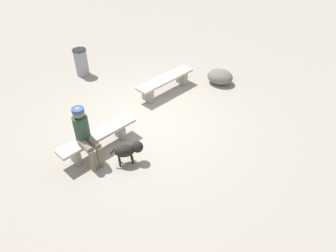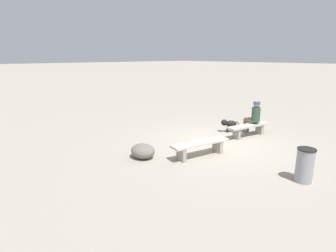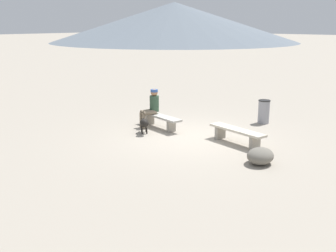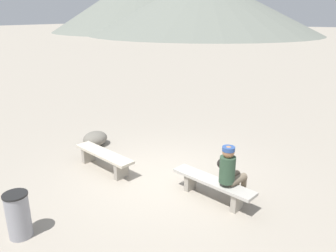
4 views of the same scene
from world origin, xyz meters
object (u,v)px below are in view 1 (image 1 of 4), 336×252
(dog, at_px, (129,150))
(boulder, at_px, (220,77))
(seated_person, at_px, (84,132))
(trash_bin, at_px, (81,62))
(bench_right, at_px, (98,138))
(bench_left, at_px, (165,82))

(dog, height_order, boulder, dog)
(seated_person, relative_size, trash_bin, 1.55)
(bench_right, bearing_deg, boulder, 179.03)
(seated_person, bearing_deg, boulder, -173.86)
(dog, height_order, trash_bin, trash_bin)
(bench_right, bearing_deg, bench_left, -165.76)
(boulder, bearing_deg, trash_bin, -63.65)
(seated_person, height_order, boulder, seated_person)
(bench_right, xyz_separation_m, boulder, (-4.07, 0.89, -0.12))
(dog, xyz_separation_m, trash_bin, (-2.19, -3.60, 0.07))
(bench_left, relative_size, bench_right, 1.00)
(seated_person, bearing_deg, dog, 134.57)
(bench_left, relative_size, boulder, 2.52)
(bench_right, bearing_deg, dog, 105.43)
(bench_right, height_order, dog, dog)
(boulder, bearing_deg, bench_right, -12.35)
(bench_right, distance_m, trash_bin, 3.59)
(bench_left, height_order, dog, dog)
(bench_right, relative_size, dog, 3.37)
(dog, bearing_deg, bench_left, 61.14)
(bench_right, xyz_separation_m, seated_person, (0.34, 0.04, 0.39))
(bench_left, distance_m, seated_person, 3.16)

